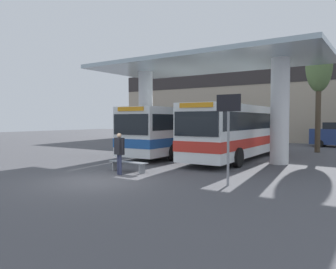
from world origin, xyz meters
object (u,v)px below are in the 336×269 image
(waiting_bench_near_pillar, at_px, (128,164))
(pedestrian_waiting, at_px, (119,149))
(transit_bus_left_bay, at_px, (187,129))
(transit_bus_center_bay, at_px, (240,129))
(poplar_tree_behind_left, at_px, (319,66))
(info_sign_platform, at_px, (228,121))

(waiting_bench_near_pillar, relative_size, pedestrian_waiting, 1.11)
(transit_bus_left_bay, relative_size, transit_bus_center_bay, 1.08)
(poplar_tree_behind_left, bearing_deg, pedestrian_waiting, -109.57)
(info_sign_platform, bearing_deg, waiting_bench_near_pillar, 176.23)
(transit_bus_left_bay, distance_m, transit_bus_center_bay, 4.13)
(transit_bus_center_bay, height_order, info_sign_platform, info_sign_platform)
(transit_bus_left_bay, relative_size, pedestrian_waiting, 6.96)
(transit_bus_left_bay, distance_m, info_sign_platform, 10.90)
(transit_bus_left_bay, relative_size, waiting_bench_near_pillar, 6.28)
(info_sign_platform, xyz_separation_m, poplar_tree_behind_left, (0.55, 14.59, 3.82))
(poplar_tree_behind_left, bearing_deg, transit_bus_left_bay, -140.36)
(waiting_bench_near_pillar, bearing_deg, transit_bus_center_bay, 73.20)
(transit_bus_left_bay, xyz_separation_m, poplar_tree_behind_left, (7.30, 6.04, 4.41))
(pedestrian_waiting, xyz_separation_m, poplar_tree_behind_left, (5.34, 15.02, 5.03))
(transit_bus_center_bay, bearing_deg, info_sign_platform, 107.30)
(info_sign_platform, bearing_deg, transit_bus_left_bay, 128.27)
(transit_bus_center_bay, xyz_separation_m, waiting_bench_near_pillar, (-2.27, -7.53, -1.41))
(waiting_bench_near_pillar, distance_m, pedestrian_waiting, 1.07)
(waiting_bench_near_pillar, xyz_separation_m, pedestrian_waiting, (0.16, -0.76, 0.74))
(transit_bus_center_bay, distance_m, waiting_bench_near_pillar, 7.99)
(transit_bus_left_bay, relative_size, info_sign_platform, 3.82)
(transit_bus_center_bay, bearing_deg, transit_bus_left_bay, -11.14)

